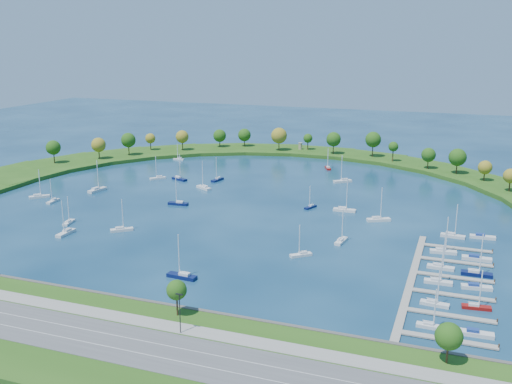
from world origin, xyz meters
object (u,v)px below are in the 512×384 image
(docked_boat_4, at_px, (438,281))
(docked_boat_8, at_px, (443,251))
(moored_boat_14, at_px, (53,200))
(docked_boat_2, at_px, (435,302))
(moored_boat_3, at_px, (122,229))
(docked_boat_9, at_px, (476,258))
(moored_boat_9, at_px, (328,167))
(moored_boat_13, at_px, (344,209))
(moored_boat_20, at_px, (39,196))
(docked_boat_6, at_px, (440,266))
(moored_boat_7, at_px, (341,240))
(moored_boat_11, at_px, (182,275))
(moored_boat_1, at_px, (217,179))
(moored_boat_12, at_px, (66,232))
(docked_boat_3, at_px, (476,306))
(moored_boat_21, at_px, (179,178))
(moored_boat_4, at_px, (310,206))
(moored_boat_5, at_px, (179,159))
(docked_boat_7, at_px, (476,273))
(docked_boat_5, at_px, (476,287))
(docked_boat_1, at_px, (476,333))
(moored_boat_8, at_px, (343,180))
(moored_boat_16, at_px, (178,203))
(moored_boat_2, at_px, (97,189))
(moored_boat_17, at_px, (69,221))
(docked_boat_10, at_px, (453,235))
(dock_system, at_px, (437,284))
(harbor_tower, at_px, (300,146))
(moored_boat_0, at_px, (378,219))
(moored_boat_15, at_px, (301,254))
(moored_boat_18, at_px, (204,187))
(docked_boat_0, at_px, (431,325))
(docked_boat_11, at_px, (482,237))
(moored_boat_19, at_px, (158,177))

(docked_boat_4, relative_size, docked_boat_8, 0.93)
(moored_boat_14, height_order, docked_boat_2, docked_boat_2)
(moored_boat_3, relative_size, docked_boat_9, 1.32)
(moored_boat_9, bearing_deg, moored_boat_13, 173.78)
(moored_boat_20, height_order, docked_boat_6, moored_boat_20)
(moored_boat_7, bearing_deg, moored_boat_11, 149.40)
(moored_boat_1, xyz_separation_m, moored_boat_12, (-18.72, -94.04, 0.03))
(docked_boat_3, bearing_deg, moored_boat_21, 137.57)
(moored_boat_4, distance_m, moored_boat_5, 119.94)
(moored_boat_11, distance_m, docked_boat_7, 88.52)
(moored_boat_13, distance_m, docked_boat_5, 80.97)
(moored_boat_3, xyz_separation_m, docked_boat_6, (113.04, 2.71, -0.00))
(moored_boat_1, xyz_separation_m, moored_boat_3, (-1.73, -83.87, 0.00))
(docked_boat_4, bearing_deg, moored_boat_7, 141.85)
(docked_boat_4, bearing_deg, moored_boat_21, 144.19)
(docked_boat_1, distance_m, docked_boat_8, 56.14)
(moored_boat_14, xyz_separation_m, docked_boat_7, (173.08, -22.38, 0.08))
(moored_boat_9, height_order, docked_boat_3, moored_boat_9)
(docked_boat_4, distance_m, docked_boat_5, 10.46)
(moored_boat_8, distance_m, moored_boat_16, 85.98)
(moored_boat_2, height_order, docked_boat_5, moored_boat_2)
(moored_boat_17, distance_m, moored_boat_21, 78.17)
(moored_boat_12, relative_size, docked_boat_10, 1.04)
(dock_system, bearing_deg, moored_boat_9, 115.22)
(moored_boat_8, relative_size, moored_boat_14, 1.28)
(moored_boat_17, relative_size, moored_boat_20, 0.82)
(moored_boat_20, bearing_deg, docked_boat_2, -62.69)
(moored_boat_2, distance_m, moored_boat_17, 48.70)
(docked_boat_2, bearing_deg, harbor_tower, 120.99)
(moored_boat_7, bearing_deg, docked_boat_6, -103.07)
(moored_boat_0, relative_size, moored_boat_16, 1.06)
(moored_boat_2, height_order, moored_boat_5, moored_boat_2)
(moored_boat_15, bearing_deg, moored_boat_14, -53.06)
(moored_boat_11, distance_m, moored_boat_18, 105.47)
(moored_boat_2, xyz_separation_m, docked_boat_9, (165.95, -31.47, -0.30))
(moored_boat_3, bearing_deg, docked_boat_5, -44.14)
(docked_boat_10, bearing_deg, moored_boat_5, 155.23)
(moored_boat_7, height_order, moored_boat_11, moored_boat_11)
(docked_boat_0, bearing_deg, moored_boat_1, 134.66)
(docked_boat_2, bearing_deg, docked_boat_11, 84.06)
(moored_boat_9, xyz_separation_m, moored_boat_11, (-6.12, -160.50, 0.08))
(moored_boat_16, relative_size, moored_boat_17, 1.21)
(harbor_tower, bearing_deg, docked_boat_0, -65.81)
(moored_boat_12, bearing_deg, moored_boat_1, 168.55)
(moored_boat_16, bearing_deg, moored_boat_19, -54.19)
(docked_boat_3, bearing_deg, harbor_tower, 111.72)
(moored_boat_17, bearing_deg, docked_boat_9, -95.91)
(moored_boat_19, relative_size, docked_boat_2, 1.06)
(moored_boat_0, bearing_deg, docked_boat_11, -38.62)
(docked_boat_3, bearing_deg, docked_boat_1, -96.82)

